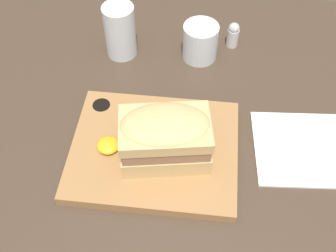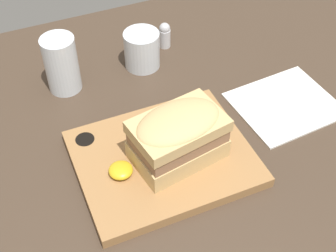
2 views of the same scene
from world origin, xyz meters
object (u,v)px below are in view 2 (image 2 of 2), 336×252
sandwich (178,135)px  wine_glass (141,51)px  napkin (286,105)px  water_glass (62,67)px  serving_board (163,158)px  salt_shaker (165,35)px

sandwich → wine_glass: sandwich is taller
napkin → sandwich: bearing=-169.0°
wine_glass → napkin: (20.79, -22.46, -3.41)cm
water_glass → napkin: (37.04, -21.82, -4.75)cm
serving_board → napkin: bearing=7.5°
water_glass → napkin: 43.26cm
serving_board → napkin: 27.08cm
serving_board → water_glass: size_ratio=2.51×
napkin → salt_shaker: (-13.75, 26.71, 2.72)cm
sandwich → salt_shaker: size_ratio=2.76×
napkin → serving_board: bearing=-172.5°
sandwich → water_glass: same height
wine_glass → napkin: wine_glass is taller
sandwich → serving_board: bearing=149.5°
napkin → wine_glass: bearing=132.8°
serving_board → sandwich: sandwich is taller
serving_board → water_glass: bearing=111.9°
water_glass → salt_shaker: 23.89cm
wine_glass → napkin: size_ratio=0.39×
serving_board → salt_shaker: size_ratio=4.99×
sandwich → wine_glass: 27.77cm
serving_board → salt_shaker: 33.01cm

